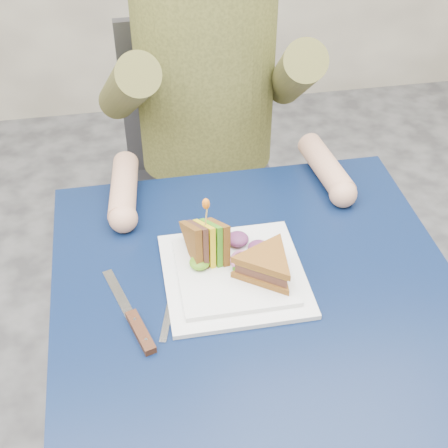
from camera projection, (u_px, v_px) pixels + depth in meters
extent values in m
cube|color=black|center=(258.00, 294.00, 1.15)|extent=(0.75, 0.75, 0.03)
cylinder|color=#595B5E|center=(103.00, 319.00, 1.59)|extent=(0.04, 0.04, 0.70)
cylinder|color=#595B5E|center=(343.00, 287.00, 1.67)|extent=(0.04, 0.04, 0.70)
cube|color=#47474C|center=(207.00, 202.00, 1.80)|extent=(0.42, 0.40, 0.04)
cube|color=#47474C|center=(196.00, 94.00, 1.77)|extent=(0.42, 0.03, 0.46)
cylinder|color=#47474C|center=(156.00, 309.00, 1.79)|extent=(0.02, 0.02, 0.43)
cylinder|color=#47474C|center=(278.00, 293.00, 1.84)|extent=(0.02, 0.02, 0.43)
cylinder|color=#47474C|center=(146.00, 233.00, 2.05)|extent=(0.02, 0.02, 0.43)
cylinder|color=#47474C|center=(253.00, 220.00, 2.10)|extent=(0.02, 0.02, 0.43)
cylinder|color=brown|center=(206.00, 71.00, 1.51)|extent=(0.34, 0.34, 0.52)
cylinder|color=brown|center=(126.00, 89.00, 1.41)|extent=(0.15, 0.39, 0.31)
cylinder|color=tan|center=(124.00, 188.00, 1.33)|extent=(0.08, 0.20, 0.06)
sphere|color=tan|center=(123.00, 218.00, 1.26)|extent=(0.06, 0.06, 0.06)
cylinder|color=brown|center=(294.00, 75.00, 1.46)|extent=(0.15, 0.39, 0.31)
cylinder|color=tan|center=(326.00, 167.00, 1.39)|extent=(0.08, 0.20, 0.06)
sphere|color=tan|center=(343.00, 194.00, 1.32)|extent=(0.06, 0.06, 0.06)
cube|color=white|center=(234.00, 275.00, 1.16)|extent=(0.26, 0.26, 0.01)
cube|color=white|center=(234.00, 271.00, 1.16)|extent=(0.21, 0.21, 0.01)
cube|color=silver|center=(168.00, 317.00, 1.09)|extent=(0.04, 0.12, 0.00)
cube|color=silver|center=(176.00, 284.00, 1.15)|extent=(0.03, 0.03, 0.00)
cube|color=silver|center=(174.00, 274.00, 1.17)|extent=(0.01, 0.03, 0.00)
cube|color=silver|center=(177.00, 274.00, 1.17)|extent=(0.01, 0.03, 0.00)
cube|color=silver|center=(180.00, 274.00, 1.17)|extent=(0.01, 0.03, 0.00)
cube|color=silver|center=(182.00, 274.00, 1.17)|extent=(0.01, 0.03, 0.00)
cube|color=silver|center=(119.00, 294.00, 1.13)|extent=(0.06, 0.14, 0.00)
cube|color=black|center=(141.00, 332.00, 1.06)|extent=(0.05, 0.10, 0.01)
cylinder|color=silver|center=(135.00, 319.00, 1.07)|extent=(0.01, 0.01, 0.00)
cylinder|color=silver|center=(146.00, 340.00, 1.04)|extent=(0.01, 0.01, 0.00)
cylinder|color=tan|center=(206.00, 216.00, 1.12)|extent=(0.01, 0.01, 0.06)
ellipsoid|color=orange|center=(206.00, 204.00, 1.10)|extent=(0.01, 0.01, 0.02)
torus|color=#9E4C7A|center=(242.00, 261.00, 1.15)|extent=(0.04, 0.04, 0.02)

